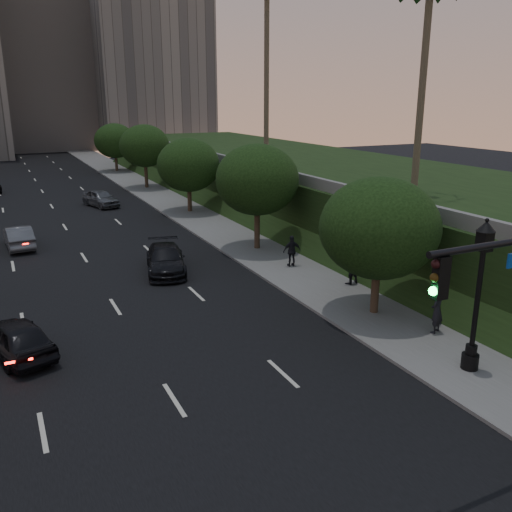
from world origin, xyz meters
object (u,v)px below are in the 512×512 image
sedan_far_right (101,198)px  pedestrian_b (350,266)px  street_lamp (477,303)px  pedestrian_a (437,311)px  sedan_near_left (16,338)px  pedestrian_c (292,251)px  sedan_mid_left (19,237)px  sedan_near_right (166,259)px

sedan_far_right → pedestrian_b: bearing=-91.3°
street_lamp → pedestrian_b: bearing=80.8°
pedestrian_a → sedan_far_right: bearing=-101.9°
sedan_near_left → pedestrian_c: bearing=-179.2°
street_lamp → sedan_near_left: 16.80m
sedan_mid_left → pedestrian_a: pedestrian_a is taller
sedan_far_right → pedestrian_c: size_ratio=2.50×
pedestrian_a → sedan_mid_left: bearing=-80.5°
sedan_mid_left → pedestrian_b: bearing=130.4°
sedan_near_right → pedestrian_c: bearing=-7.1°
sedan_mid_left → pedestrian_b: size_ratio=2.33×
street_lamp → sedan_mid_left: bearing=118.3°
sedan_near_right → sedan_mid_left: bearing=141.7°
sedan_near_left → sedan_far_right: (8.37, 28.33, 0.01)m
sedan_far_right → pedestrian_a: 34.62m
sedan_near_left → sedan_mid_left: bearing=-111.2°
street_lamp → sedan_near_right: (-6.35, 15.91, -1.90)m
sedan_mid_left → pedestrian_a: size_ratio=2.32×
sedan_far_right → sedan_near_right: bearing=-107.7°
sedan_far_right → pedestrian_a: pedestrian_a is taller
sedan_far_right → pedestrian_c: 24.20m
sedan_near_left → pedestrian_c: 15.56m
sedan_far_right → pedestrian_a: size_ratio=2.34×
street_lamp → pedestrian_a: 3.44m
sedan_near_left → pedestrian_c: (14.74, 4.98, 0.30)m
sedan_mid_left → pedestrian_b: pedestrian_b is taller
pedestrian_c → sedan_mid_left: bearing=-33.3°
sedan_far_right → sedan_near_left: bearing=-123.3°
pedestrian_a → sedan_near_left: bearing=-43.5°
sedan_near_left → pedestrian_c: size_ratio=2.45×
sedan_near_right → pedestrian_c: 7.13m
sedan_far_right → pedestrian_b: pedestrian_b is taller
street_lamp → pedestrian_b: street_lamp is taller
sedan_near_right → sedan_near_left: bearing=-123.5°
sedan_mid_left → pedestrian_c: size_ratio=2.48×
sedan_mid_left → sedan_near_right: bearing=124.5°
street_lamp → pedestrian_c: size_ratio=3.14×
street_lamp → pedestrian_a: (1.12, 2.87, -1.53)m
sedan_far_right → pedestrian_b: size_ratio=2.35×
sedan_near_right → sedan_far_right: 20.83m
street_lamp → pedestrian_c: (0.32, 13.39, -1.59)m
sedan_mid_left → pedestrian_c: bearing=136.4°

